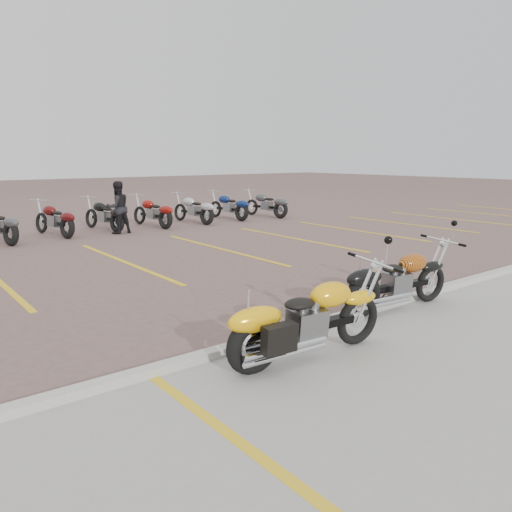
% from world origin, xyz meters
% --- Properties ---
extents(ground, '(100.00, 100.00, 0.00)m').
position_xyz_m(ground, '(0.00, 0.00, 0.00)').
color(ground, '#6F544F').
rests_on(ground, ground).
extents(concrete_apron, '(60.00, 5.00, 0.01)m').
position_xyz_m(concrete_apron, '(0.00, -4.50, 0.01)').
color(concrete_apron, '#9E9B93').
rests_on(concrete_apron, ground).
extents(curb, '(60.00, 0.18, 0.12)m').
position_xyz_m(curb, '(0.00, -2.00, 0.06)').
color(curb, '#ADAAA3').
rests_on(curb, ground).
extents(parking_stripes, '(38.00, 5.50, 0.01)m').
position_xyz_m(parking_stripes, '(0.00, 4.00, 0.00)').
color(parking_stripes, gold).
rests_on(parking_stripes, ground).
extents(apron_stripe, '(0.12, 5.00, 0.00)m').
position_xyz_m(apron_stripe, '(-2.30, -4.50, 0.01)').
color(apron_stripe, gold).
rests_on(apron_stripe, concrete_apron).
extents(yellow_cruiser, '(2.26, 0.40, 0.93)m').
position_xyz_m(yellow_cruiser, '(-0.62, -2.69, 0.46)').
color(yellow_cruiser, black).
rests_on(yellow_cruiser, ground).
extents(flame_cruiser, '(2.16, 0.43, 0.89)m').
position_xyz_m(flame_cruiser, '(1.87, -2.13, 0.44)').
color(flame_cruiser, black).
rests_on(flame_cruiser, ground).
extents(person_b, '(0.85, 0.69, 1.65)m').
position_xyz_m(person_b, '(1.66, 8.27, 0.83)').
color(person_b, black).
rests_on(person_b, ground).
extents(bg_bike_row, '(17.52, 2.09, 1.10)m').
position_xyz_m(bg_bike_row, '(-0.14, 8.97, 0.55)').
color(bg_bike_row, black).
rests_on(bg_bike_row, ground).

